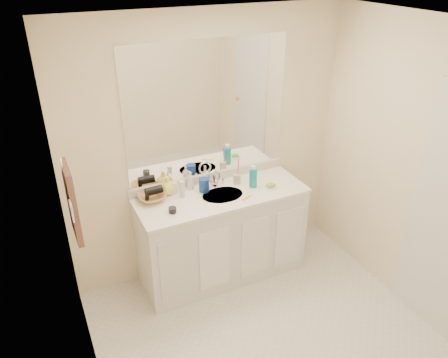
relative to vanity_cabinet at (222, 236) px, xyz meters
name	(u,v)px	position (x,y,z in m)	size (l,w,h in m)	color
floor	(277,349)	(0.00, -1.02, -0.42)	(2.60, 2.60, 0.00)	silver
ceiling	(304,31)	(0.00, -1.02, 1.97)	(2.60, 2.60, 0.02)	white
wall_back	(208,149)	(0.00, 0.28, 0.77)	(2.60, 0.02, 2.40)	#F8E8C2
wall_left	(86,279)	(-1.30, -1.02, 0.77)	(0.02, 2.60, 2.40)	#F8E8C2
wall_right	(431,181)	(1.30, -1.02, 0.77)	(0.02, 2.60, 2.40)	#F8E8C2
vanity_cabinet	(222,236)	(0.00, 0.00, 0.00)	(1.50, 0.55, 0.85)	silver
countertop	(222,195)	(0.00, 0.00, 0.44)	(1.52, 0.57, 0.03)	white
backsplash	(210,177)	(0.00, 0.26, 0.50)	(1.52, 0.03, 0.08)	silver
sink_basin	(223,196)	(0.00, -0.02, 0.44)	(0.37, 0.37, 0.02)	#B4A99D
faucet	(214,180)	(0.00, 0.16, 0.51)	(0.02, 0.02, 0.11)	silver
mirror	(208,111)	(0.00, 0.27, 1.14)	(1.48, 0.01, 1.20)	white
blue_mug	(204,185)	(-0.12, 0.11, 0.52)	(0.09, 0.09, 0.12)	navy
tan_cup	(237,179)	(0.21, 0.11, 0.50)	(0.07, 0.07, 0.09)	#C6B68C
toothbrush	(238,168)	(0.22, 0.11, 0.60)	(0.01, 0.01, 0.20)	#FF438A
mouthwash_bottle	(253,178)	(0.31, 0.00, 0.54)	(0.07, 0.07, 0.17)	#0C8E94
soap_dish	(271,187)	(0.45, -0.09, 0.46)	(0.10, 0.08, 0.01)	white
green_soap	(271,185)	(0.45, -0.09, 0.48)	(0.07, 0.05, 0.03)	#7BC730
orange_comb	(247,198)	(0.16, -0.16, 0.46)	(0.12, 0.02, 0.00)	#F8AD1A
dark_jar	(172,210)	(-0.49, -0.10, 0.48)	(0.06, 0.06, 0.05)	black
extra_white_bottle	(182,189)	(-0.33, 0.10, 0.53)	(0.05, 0.05, 0.15)	silver
soap_bottle_white	(190,180)	(-0.21, 0.21, 0.54)	(0.06, 0.06, 0.17)	white
soap_bottle_cream	(173,185)	(-0.38, 0.20, 0.54)	(0.07, 0.07, 0.16)	#FFF4CF
soap_bottle_yellow	(168,185)	(-0.42, 0.20, 0.54)	(0.13, 0.13, 0.17)	#FCF062
wicker_basket	(152,197)	(-0.58, 0.16, 0.48)	(0.23, 0.23, 0.06)	#B68949
hair_dryer	(154,190)	(-0.56, 0.16, 0.54)	(0.07, 0.07, 0.14)	black
towel_ring	(61,164)	(-1.27, -0.25, 1.12)	(0.11, 0.11, 0.01)	silver
hand_towel	(72,202)	(-1.25, -0.25, 0.82)	(0.04, 0.32, 0.55)	#4C3029
switch_plate	(72,211)	(-1.27, -0.45, 0.88)	(0.01, 0.09, 0.13)	white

